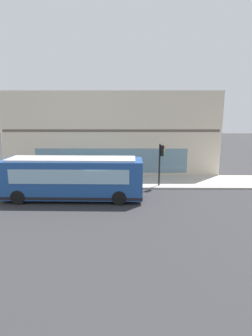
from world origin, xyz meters
TOP-DOWN VIEW (x-y plane):
  - ground at (0.00, 0.00)m, footprint 120.00×120.00m
  - sidewalk_curb at (4.75, 0.00)m, footprint 4.29×40.00m
  - building_corner at (11.29, 0.00)m, footprint 8.86×21.15m
  - city_bus_nearside at (0.10, 2.38)m, footprint 2.72×10.08m
  - traffic_light_near_corner at (3.30, -4.40)m, footprint 0.32×0.49m
  - fire_hydrant at (3.57, -1.45)m, footprint 0.35×0.35m
  - pedestrian_near_hydrant at (4.46, 8.79)m, footprint 0.32×0.32m
  - pedestrian_walking_along_curb at (5.15, 5.12)m, footprint 0.32×0.32m
  - pedestrian_near_building_entrance at (5.72, 6.15)m, footprint 0.32×0.32m

SIDE VIEW (x-z plane):
  - ground at x=0.00m, z-range 0.00..0.00m
  - sidewalk_curb at x=4.75m, z-range 0.00..0.15m
  - fire_hydrant at x=3.57m, z-range 0.14..0.88m
  - pedestrian_walking_along_curb at x=5.15m, z-range 0.26..1.85m
  - pedestrian_near_building_entrance at x=5.72m, z-range 0.28..1.98m
  - pedestrian_near_hydrant at x=4.46m, z-range 0.28..2.02m
  - city_bus_nearside at x=0.10m, z-range 0.02..3.09m
  - traffic_light_near_corner at x=3.30m, z-range 0.85..4.38m
  - building_corner at x=11.29m, z-range -0.01..8.20m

